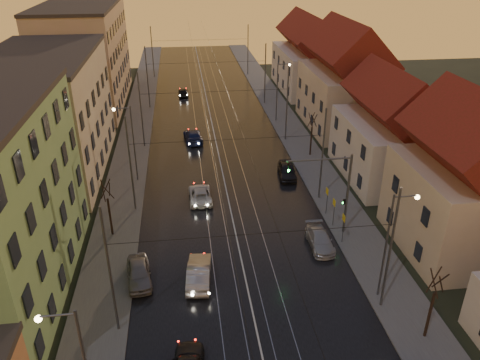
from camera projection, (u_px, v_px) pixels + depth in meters
name	position (u px, v px, depth m)	size (l,w,h in m)	color
road	(216.00, 140.00, 57.84)	(16.00, 120.00, 0.04)	black
sidewalk_left	(133.00, 144.00, 56.68)	(4.00, 120.00, 0.15)	#4C4C4C
sidewalk_right	(295.00, 136.00, 58.94)	(4.00, 120.00, 0.15)	#4C4C4C
tram_rail_0	(198.00, 141.00, 57.57)	(0.06, 120.00, 0.03)	gray
tram_rail_1	(209.00, 140.00, 57.73)	(0.06, 120.00, 0.03)	gray
tram_rail_2	(222.00, 140.00, 57.91)	(0.06, 120.00, 0.03)	gray
tram_rail_3	(233.00, 139.00, 58.07)	(0.06, 120.00, 0.03)	gray
apartment_left_2	(49.00, 116.00, 47.85)	(10.00, 20.00, 12.00)	tan
apartment_left_3	(86.00, 56.00, 68.65)	(10.00, 24.00, 14.00)	tan
house_right_1	(466.00, 186.00, 35.17)	(8.67, 10.20, 10.80)	#B9A88E
house_right_2	(392.00, 134.00, 47.05)	(9.18, 12.24, 9.20)	beige
house_right_3	(345.00, 83.00, 59.81)	(9.18, 14.28, 11.50)	#B9A88E
house_right_4	(309.00, 59.00, 76.09)	(9.18, 16.32, 10.00)	beige
catenary_pole_l_1	(110.00, 273.00, 27.40)	(0.16, 0.16, 9.00)	#595B60
catenary_pole_r_1	(390.00, 251.00, 29.34)	(0.16, 0.16, 9.00)	#595B60
catenary_pole_l_2	(131.00, 166.00, 40.68)	(0.16, 0.16, 9.00)	#595B60
catenary_pole_r_2	(322.00, 155.00, 42.62)	(0.16, 0.16, 9.00)	#595B60
catenary_pole_l_3	(141.00, 111.00, 53.96)	(0.16, 0.16, 9.00)	#595B60
catenary_pole_r_3	(287.00, 105.00, 55.90)	(0.16, 0.16, 9.00)	#595B60
catenary_pole_l_4	(147.00, 78.00, 67.24)	(0.16, 0.16, 9.00)	#595B60
catenary_pole_r_4	(265.00, 74.00, 69.18)	(0.16, 0.16, 9.00)	#595B60
catenary_pole_l_5	(152.00, 53.00, 83.18)	(0.16, 0.16, 9.00)	#595B60
catenary_pole_r_5	(248.00, 50.00, 85.12)	(0.16, 0.16, 9.00)	#595B60
street_lamp_1	(392.00, 236.00, 30.11)	(1.75, 0.32, 8.00)	#595B60
street_lamp_2	(130.00, 137.00, 45.76)	(1.75, 0.32, 8.00)	#595B60
street_lamp_3	(279.00, 86.00, 61.98)	(1.75, 0.32, 8.00)	#595B60
traffic_light_mast	(336.00, 185.00, 37.19)	(5.30, 0.32, 7.20)	#595B60
bare_tree_0	(109.00, 210.00, 37.86)	(1.09, 1.09, 5.11)	black
bare_tree_1	(431.00, 306.00, 27.77)	(1.09, 1.09, 5.11)	black
bare_tree_2	(311.00, 135.00, 52.59)	(1.09, 1.09, 5.11)	black
driving_car_1	(199.00, 272.00, 33.40)	(1.61, 4.62, 1.52)	#96969B
driving_car_2	(200.00, 194.00, 44.11)	(2.06, 4.46, 1.24)	silver
driving_car_3	(193.00, 136.00, 57.26)	(1.99, 4.90, 1.42)	#182149
driving_car_4	(183.00, 92.00, 74.52)	(1.50, 3.74, 1.27)	black
parked_left_3	(139.00, 273.00, 33.43)	(1.67, 4.16, 1.42)	gray
parked_right_1	(320.00, 240.00, 37.34)	(1.73, 4.26, 1.24)	#A7A8AD
parked_right_2	(287.00, 171.00, 48.47)	(1.74, 4.32, 1.47)	black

